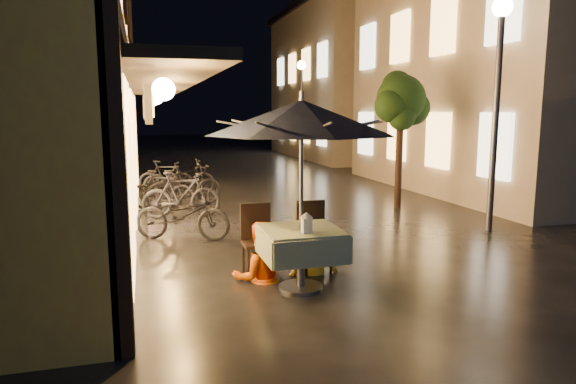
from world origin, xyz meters
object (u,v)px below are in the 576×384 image
object	(u,v)px
bicycle_0	(182,215)
cafe_table	(301,244)
streetlamp_near	(498,72)
person_yellow	(314,223)
table_lantern	(307,221)
person_orange	(259,223)
patio_umbrella	(302,118)

from	to	relation	value
bicycle_0	cafe_table	bearing A→B (deg)	-134.27
cafe_table	bicycle_0	world-z (taller)	bicycle_0
streetlamp_near	person_yellow	bearing A→B (deg)	-159.01
table_lantern	person_orange	world-z (taller)	person_orange
person_orange	table_lantern	bearing A→B (deg)	120.01
streetlamp_near	person_orange	world-z (taller)	streetlamp_near
table_lantern	person_orange	bearing A→B (deg)	119.62
bicycle_0	person_orange	bearing A→B (deg)	-138.40
person_yellow	patio_umbrella	bearing A→B (deg)	59.18
streetlamp_near	bicycle_0	distance (m)	6.20
table_lantern	cafe_table	bearing A→B (deg)	90.00
streetlamp_near	cafe_table	bearing A→B (deg)	-154.10
patio_umbrella	table_lantern	bearing A→B (deg)	-90.00
table_lantern	person_yellow	bearing A→B (deg)	65.73
person_yellow	table_lantern	bearing A→B (deg)	66.70
table_lantern	bicycle_0	xyz separation A→B (m)	(-1.24, 3.18, -0.47)
table_lantern	bicycle_0	bearing A→B (deg)	111.37
patio_umbrella	person_yellow	distance (m)	1.60
cafe_table	patio_umbrella	world-z (taller)	patio_umbrella
table_lantern	person_yellow	distance (m)	0.91
cafe_table	table_lantern	size ratio (longest dim) A/B	3.96
patio_umbrella	bicycle_0	world-z (taller)	patio_umbrella
patio_umbrella	bicycle_0	bearing A→B (deg)	112.79
cafe_table	patio_umbrella	bearing A→B (deg)	153.43
person_orange	bicycle_0	distance (m)	2.60
table_lantern	person_orange	xyz separation A→B (m)	(-0.42, 0.74, -0.15)
patio_umbrella	bicycle_0	xyz separation A→B (m)	(-1.24, 2.96, -1.70)
streetlamp_near	person_orange	distance (m)	5.50
patio_umbrella	streetlamp_near	bearing A→B (deg)	25.90
cafe_table	bicycle_0	xyz separation A→B (m)	(-1.24, 2.96, -0.14)
streetlamp_near	patio_umbrella	distance (m)	4.93
table_lantern	person_yellow	size ratio (longest dim) A/B	0.18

